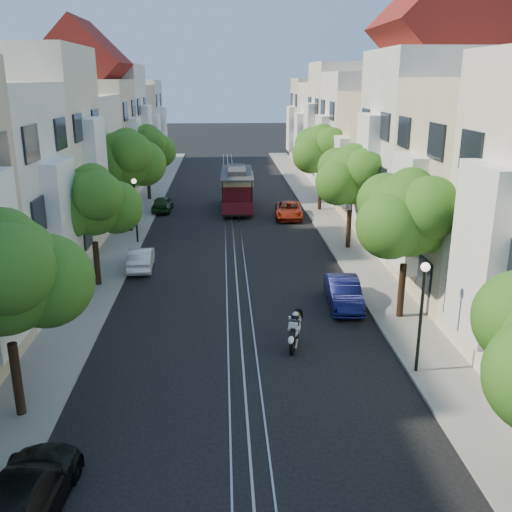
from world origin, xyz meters
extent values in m
plane|color=black|center=(0.00, 28.00, 0.00)|extent=(200.00, 200.00, 0.00)
cube|color=gray|center=(7.25, 28.00, 0.06)|extent=(2.50, 80.00, 0.12)
cube|color=gray|center=(-7.25, 28.00, 0.06)|extent=(2.50, 80.00, 0.12)
cube|color=gray|center=(-0.55, 28.00, 0.01)|extent=(0.06, 80.00, 0.02)
cube|color=gray|center=(0.00, 28.00, 0.01)|extent=(0.06, 80.00, 0.02)
cube|color=gray|center=(0.55, 28.00, 0.01)|extent=(0.06, 80.00, 0.02)
cube|color=tan|center=(0.00, 28.00, 0.00)|extent=(0.08, 80.00, 0.01)
cube|color=white|center=(8.20, 4.00, 4.62)|extent=(0.90, 3.04, 6.05)
cube|color=beige|center=(12.00, 12.00, 5.00)|extent=(7.00, 8.00, 10.00)
cube|color=white|center=(8.20, 12.00, 4.20)|extent=(0.90, 3.04, 5.50)
cube|color=silver|center=(12.00, 20.00, 6.00)|extent=(7.00, 8.00, 12.00)
cube|color=white|center=(8.20, 20.00, 5.04)|extent=(0.90, 3.04, 6.60)
cube|color=#C6B28C|center=(12.00, 28.00, 4.50)|extent=(7.00, 8.00, 9.00)
cube|color=white|center=(8.20, 28.00, 3.78)|extent=(0.90, 3.04, 4.95)
cube|color=white|center=(12.00, 36.00, 5.25)|extent=(7.00, 8.00, 10.50)
cube|color=white|center=(8.20, 36.00, 4.41)|extent=(0.90, 3.04, 5.78)
cube|color=beige|center=(12.00, 44.00, 5.75)|extent=(7.00, 8.00, 11.50)
cube|color=white|center=(8.20, 44.00, 4.83)|extent=(0.90, 3.04, 6.32)
cube|color=silver|center=(12.00, 52.00, 4.75)|extent=(7.00, 8.00, 9.50)
cube|color=white|center=(8.20, 52.00, 3.99)|extent=(0.90, 3.04, 5.23)
cube|color=beige|center=(12.00, 60.00, 5.00)|extent=(7.00, 8.00, 10.00)
cube|color=white|center=(8.20, 60.00, 4.20)|extent=(0.90, 3.04, 5.50)
cube|color=white|center=(-8.20, 12.00, 4.12)|extent=(0.90, 3.04, 5.39)
cube|color=beige|center=(-12.00, 20.00, 5.88)|extent=(7.00, 8.00, 11.76)
cube|color=white|center=(-8.20, 20.00, 4.94)|extent=(0.90, 3.04, 6.47)
cube|color=silver|center=(-12.00, 28.00, 4.41)|extent=(7.00, 8.00, 8.82)
cube|color=white|center=(-8.20, 28.00, 3.70)|extent=(0.90, 3.04, 4.85)
cube|color=beige|center=(-12.00, 36.00, 5.14)|extent=(7.00, 8.00, 10.29)
cube|color=white|center=(-8.20, 36.00, 4.32)|extent=(0.90, 3.04, 5.66)
cube|color=silver|center=(-12.00, 44.00, 5.63)|extent=(7.00, 8.00, 11.27)
cube|color=white|center=(-8.20, 44.00, 4.73)|extent=(0.90, 3.04, 6.20)
cube|color=#C6B28C|center=(-12.00, 52.00, 4.66)|extent=(7.00, 8.00, 9.31)
cube|color=white|center=(-8.20, 52.00, 3.91)|extent=(0.90, 3.04, 5.12)
cube|color=white|center=(-12.00, 60.00, 4.90)|extent=(7.00, 8.00, 9.80)
cube|color=white|center=(-8.20, 60.00, 4.12)|extent=(0.90, 3.04, 5.39)
cylinder|color=black|center=(7.20, 9.00, 1.34)|extent=(0.30, 0.30, 2.45)
sphere|color=#1F5415|center=(7.20, 9.00, 4.81)|extent=(3.64, 3.64, 3.64)
sphere|color=#1F5415|center=(8.30, 9.50, 4.41)|extent=(2.91, 2.91, 2.91)
sphere|color=#1F5415|center=(6.25, 8.30, 4.51)|extent=(2.84, 2.84, 2.84)
sphere|color=#1F5415|center=(7.30, 9.10, 5.71)|extent=(2.18, 2.18, 2.18)
cylinder|color=black|center=(7.20, 20.00, 1.31)|extent=(0.30, 0.30, 2.38)
sphere|color=#1F5415|center=(7.20, 20.00, 4.68)|extent=(3.54, 3.54, 3.54)
sphere|color=#1F5415|center=(8.30, 20.50, 4.28)|extent=(2.83, 2.83, 2.83)
sphere|color=#1F5415|center=(6.25, 19.30, 4.38)|extent=(2.76, 2.76, 2.76)
sphere|color=#1F5415|center=(7.30, 20.10, 5.58)|extent=(2.12, 2.12, 2.12)
cylinder|color=black|center=(7.20, 31.00, 1.38)|extent=(0.30, 0.30, 2.52)
sphere|color=#1F5415|center=(7.20, 31.00, 4.94)|extent=(3.74, 3.74, 3.74)
sphere|color=#1F5415|center=(8.30, 31.50, 4.54)|extent=(3.00, 3.00, 3.00)
sphere|color=#1F5415|center=(6.25, 30.30, 4.64)|extent=(2.92, 2.92, 2.92)
sphere|color=#1F5415|center=(7.30, 31.10, 5.84)|extent=(2.25, 2.25, 2.25)
cylinder|color=black|center=(-7.20, 2.00, 1.34)|extent=(0.30, 0.30, 2.45)
sphere|color=#1F5415|center=(-7.20, 2.00, 4.81)|extent=(3.64, 3.64, 3.64)
sphere|color=#1F5415|center=(-6.10, 2.50, 4.41)|extent=(2.91, 2.91, 2.91)
sphere|color=#1F5415|center=(-7.10, 2.10, 5.71)|extent=(2.18, 2.18, 2.18)
cylinder|color=black|center=(-7.20, 14.00, 1.26)|extent=(0.30, 0.30, 2.27)
sphere|color=#1F5415|center=(-7.20, 14.00, 4.47)|extent=(3.38, 3.38, 3.38)
sphere|color=#1F5415|center=(-6.10, 14.50, 4.07)|extent=(2.70, 2.70, 2.70)
sphere|color=#1F5415|center=(-8.15, 13.30, 4.17)|extent=(2.64, 2.64, 2.64)
sphere|color=#1F5415|center=(-7.10, 14.10, 5.38)|extent=(2.03, 2.03, 2.03)
cylinder|color=black|center=(-7.20, 25.00, 1.43)|extent=(0.30, 0.30, 2.62)
sphere|color=#1F5415|center=(-7.20, 25.00, 5.14)|extent=(3.90, 3.90, 3.90)
sphere|color=#1F5415|center=(-6.10, 25.50, 4.74)|extent=(3.12, 3.12, 3.12)
sphere|color=#1F5415|center=(-8.15, 24.30, 4.84)|extent=(3.04, 3.04, 3.04)
sphere|color=#1F5415|center=(-7.10, 25.10, 6.04)|extent=(2.34, 2.34, 2.34)
cylinder|color=black|center=(-7.20, 36.00, 1.31)|extent=(0.30, 0.30, 2.38)
sphere|color=#1F5415|center=(-7.20, 36.00, 4.68)|extent=(3.54, 3.54, 3.54)
sphere|color=#1F5415|center=(-6.10, 36.50, 4.28)|extent=(2.83, 2.83, 2.83)
sphere|color=#1F5415|center=(-8.15, 35.30, 4.38)|extent=(2.76, 2.76, 2.76)
sphere|color=#1F5415|center=(-7.10, 36.10, 5.58)|extent=(2.12, 2.12, 2.12)
cylinder|color=black|center=(6.30, 4.00, 2.12)|extent=(0.12, 0.12, 4.00)
sphere|color=#FFF2CC|center=(6.30, 4.00, 4.12)|extent=(0.32, 0.32, 0.32)
cylinder|color=black|center=(-6.30, 22.00, 2.12)|extent=(0.12, 0.12, 4.00)
sphere|color=#FFF2CC|center=(-6.30, 22.00, 4.12)|extent=(0.32, 0.32, 0.32)
torus|color=black|center=(1.97, 5.89, 0.32)|extent=(0.36, 0.81, 0.80)
torus|color=black|center=(2.32, 7.17, 0.96)|extent=(0.61, 0.68, 0.78)
ellipsoid|color=silver|center=(2.13, 6.49, 0.83)|extent=(0.73, 1.17, 0.91)
ellipsoid|color=silver|center=(2.07, 6.24, 1.05)|extent=(0.53, 0.67, 0.52)
cube|color=black|center=(1.95, 5.81, 0.86)|extent=(0.37, 0.61, 0.36)
cube|color=silver|center=(2.06, 6.21, 1.10)|extent=(0.50, 0.67, 0.30)
sphere|color=black|center=(2.15, 6.54, 1.23)|extent=(0.28, 0.28, 0.28)
cube|color=black|center=(0.50, 32.06, 0.46)|extent=(2.50, 8.17, 0.30)
cube|color=#500D16|center=(0.50, 32.06, 1.68)|extent=(2.54, 5.13, 2.44)
cube|color=beige|center=(0.50, 32.06, 2.59)|extent=(2.59, 5.18, 0.61)
cube|color=#2D2D30|center=(0.50, 32.06, 3.00)|extent=(2.71, 8.18, 0.18)
cube|color=#2D2D30|center=(0.50, 32.06, 3.25)|extent=(1.52, 4.60, 0.36)
imported|color=#0D1043|center=(4.96, 10.60, 0.68)|extent=(1.66, 4.19, 1.36)
imported|color=maroon|center=(4.40, 28.56, 0.61)|extent=(2.37, 4.56, 1.23)
imported|color=black|center=(-5.60, -2.53, 0.67)|extent=(2.12, 4.70, 1.34)
imported|color=white|center=(-5.36, 16.78, 0.61)|extent=(1.48, 3.78, 1.23)
imported|color=black|center=(-5.60, 31.45, 0.63)|extent=(1.61, 3.73, 1.26)
camera|label=1|loc=(-0.63, -14.30, 10.34)|focal=40.00mm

